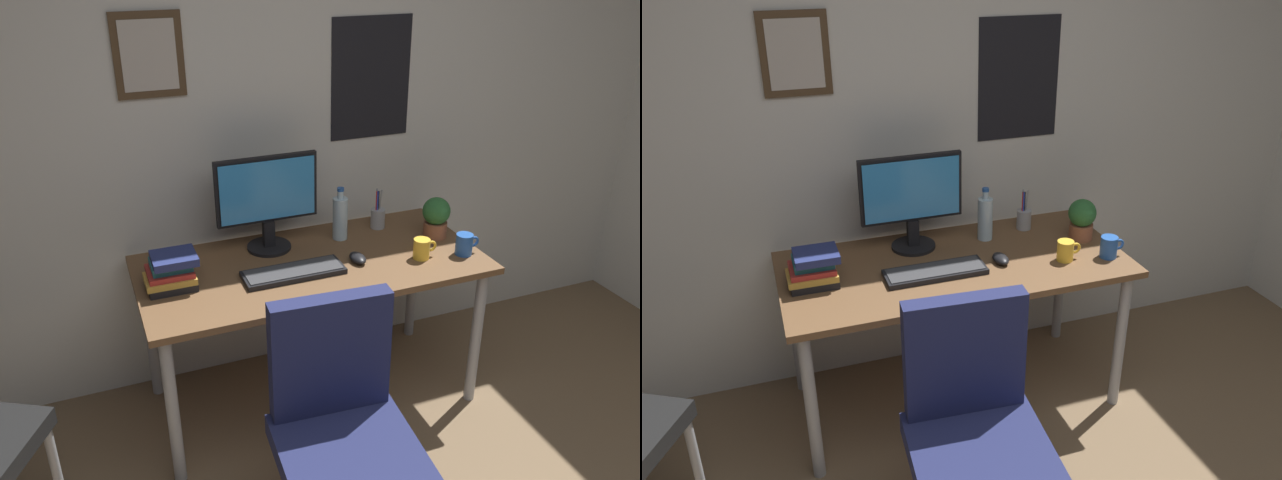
% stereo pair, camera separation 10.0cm
% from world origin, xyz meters
% --- Properties ---
extents(wall_back, '(4.40, 0.10, 2.60)m').
position_xyz_m(wall_back, '(-0.00, 2.15, 1.30)').
color(wall_back, silver).
rests_on(wall_back, ground_plane).
extents(desk, '(1.50, 0.72, 0.72)m').
position_xyz_m(desk, '(0.01, 1.71, 0.65)').
color(desk, brown).
rests_on(desk, ground_plane).
extents(office_chair, '(0.56, 0.57, 0.95)m').
position_xyz_m(office_chair, '(-0.18, 0.93, 0.53)').
color(office_chair, '#1E234C').
rests_on(office_chair, ground_plane).
extents(monitor, '(0.46, 0.20, 0.43)m').
position_xyz_m(monitor, '(-0.12, 1.91, 0.96)').
color(monitor, black).
rests_on(monitor, desk).
extents(keyboard, '(0.43, 0.15, 0.03)m').
position_xyz_m(keyboard, '(-0.10, 1.63, 0.74)').
color(keyboard, black).
rests_on(keyboard, desk).
extents(computer_mouse, '(0.06, 0.11, 0.04)m').
position_xyz_m(computer_mouse, '(0.20, 1.64, 0.74)').
color(computer_mouse, black).
rests_on(computer_mouse, desk).
extents(water_bottle, '(0.07, 0.07, 0.25)m').
position_xyz_m(water_bottle, '(0.23, 1.89, 0.83)').
color(water_bottle, silver).
rests_on(water_bottle, desk).
extents(coffee_mug_near, '(0.11, 0.07, 0.09)m').
position_xyz_m(coffee_mug_near, '(0.48, 1.57, 0.77)').
color(coffee_mug_near, yellow).
rests_on(coffee_mug_near, desk).
extents(coffee_mug_far, '(0.11, 0.08, 0.10)m').
position_xyz_m(coffee_mug_far, '(0.67, 1.53, 0.77)').
color(coffee_mug_far, '#2659B2').
rests_on(coffee_mug_far, desk).
extents(potted_plant, '(0.13, 0.13, 0.20)m').
position_xyz_m(potted_plant, '(0.65, 1.74, 0.83)').
color(potted_plant, brown).
rests_on(potted_plant, desk).
extents(pen_cup, '(0.07, 0.07, 0.20)m').
position_xyz_m(pen_cup, '(0.44, 1.93, 0.78)').
color(pen_cup, '#9EA0A5').
rests_on(pen_cup, desk).
extents(book_stack_left, '(0.21, 0.17, 0.14)m').
position_xyz_m(book_stack_left, '(-0.59, 1.72, 0.79)').
color(book_stack_left, black).
rests_on(book_stack_left, desk).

